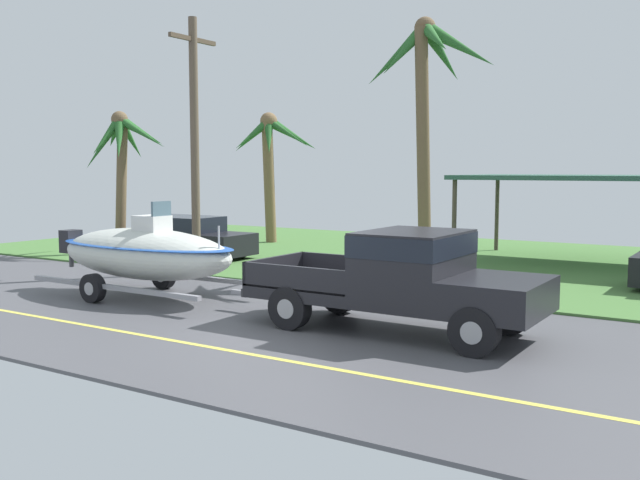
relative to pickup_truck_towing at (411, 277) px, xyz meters
name	(u,v)px	position (x,y,z in m)	size (l,w,h in m)	color
ground	(461,274)	(-1.95, 7.49, -1.04)	(36.00, 22.00, 0.11)	#4C4C51
pickup_truck_towing	(411,277)	(0.00, 0.00, 0.00)	(5.61, 2.09, 1.84)	black
boat_on_trailer	(144,253)	(-6.70, 0.00, 0.00)	(6.23, 2.39, 2.22)	gray
parked_sedan_far	(185,238)	(-11.03, 5.95, -0.36)	(4.68, 1.81, 1.38)	black
carport_awning	(592,179)	(0.71, 11.20, 1.60)	(7.69, 4.51, 2.76)	#4C4238
palm_tree_near_left	(122,148)	(-13.52, 5.56, 2.63)	(3.32, 2.97, 4.91)	brown
palm_tree_near_right	(271,149)	(-11.31, 11.10, 2.69)	(3.87, 3.21, 5.15)	brown
palm_tree_mid	(427,83)	(-2.42, 5.94, 4.15)	(3.67, 2.67, 6.88)	brown
utility_pole	(195,142)	(-8.35, 3.55, 2.67)	(0.24, 1.80, 7.10)	brown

